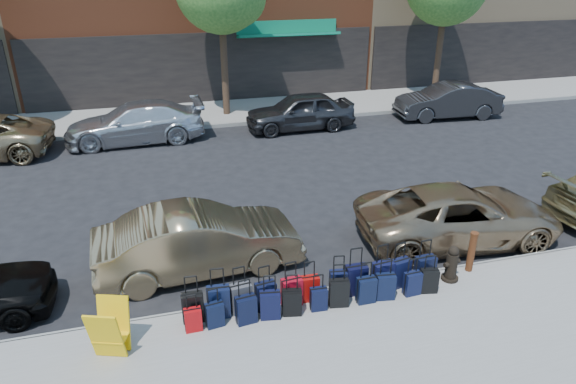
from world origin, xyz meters
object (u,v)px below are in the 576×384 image
object	(u,v)px
fire_hydrant	(452,264)
car_near_2	(459,215)
display_rack	(110,330)
car_near_1	(199,241)
car_far_3	(448,101)
car_far_1	(135,123)
suitcase_front_5	(310,288)
car_far_2	(300,111)
bollard	(472,251)

from	to	relation	value
fire_hydrant	car_near_2	size ratio (longest dim) A/B	0.16
display_rack	car_near_1	bearing A→B (deg)	73.69
car_near_2	car_far_3	distance (m)	11.38
car_far_1	car_near_1	bearing A→B (deg)	6.70
suitcase_front_5	car_near_2	bearing A→B (deg)	22.36
fire_hydrant	car_near_2	world-z (taller)	car_near_2
display_rack	car_far_1	xyz separation A→B (m)	(0.47, 12.36, 0.11)
car_far_1	fire_hydrant	bearing A→B (deg)	27.81
fire_hydrant	car_near_2	distance (m)	2.17
car_far_2	car_far_3	distance (m)	6.89
bollard	suitcase_front_5	bearing A→B (deg)	-178.57
car_far_1	car_far_3	distance (m)	13.55
fire_hydrant	car_far_2	world-z (taller)	car_far_2
fire_hydrant	car_near_2	xyz separation A→B (m)	(1.26, 1.76, 0.18)
suitcase_front_5	display_rack	xyz separation A→B (m)	(-3.89, -0.57, 0.23)
car_near_2	bollard	bearing A→B (deg)	163.02
fire_hydrant	car_near_1	distance (m)	5.65
car_near_1	car_far_1	xyz separation A→B (m)	(-1.38, 9.82, -0.00)
suitcase_front_5	display_rack	size ratio (longest dim) A/B	0.87
suitcase_front_5	fire_hydrant	world-z (taller)	suitcase_front_5
fire_hydrant	car_far_3	world-z (taller)	car_far_3
car_far_3	car_near_2	bearing A→B (deg)	-25.25
car_far_3	fire_hydrant	bearing A→B (deg)	-26.15
car_near_2	suitcase_front_5	bearing A→B (deg)	115.66
car_near_1	car_far_1	distance (m)	9.92
display_rack	car_near_2	bearing A→B (deg)	34.66
bollard	car_far_1	distance (m)	13.76
car_far_1	suitcase_front_5	bearing A→B (deg)	14.83
bollard	fire_hydrant	bearing A→B (deg)	-161.54
car_near_1	car_near_2	distance (m)	6.51
bollard	car_near_1	distance (m)	6.16
car_near_1	car_far_3	distance (m)	15.46
suitcase_front_5	car_near_1	world-z (taller)	car_near_1
display_rack	car_near_2	size ratio (longest dim) A/B	0.20
bollard	car_far_1	bearing A→B (deg)	121.78
fire_hydrant	display_rack	size ratio (longest dim) A/B	0.81
bollard	car_near_1	size ratio (longest dim) A/B	0.21
car_near_2	display_rack	bearing A→B (deg)	110.26
car_far_2	car_far_3	xyz separation A→B (m)	(6.89, -0.11, -0.01)
car_far_3	car_near_1	bearing A→B (deg)	-47.30
bollard	car_far_1	world-z (taller)	car_far_1
suitcase_front_5	car_near_2	xyz separation A→B (m)	(4.47, 1.65, 0.28)
car_near_2	car_far_1	size ratio (longest dim) A/B	0.97
display_rack	car_far_3	xyz separation A→B (m)	(14.01, 12.09, 0.10)
fire_hydrant	car_far_3	distance (m)	13.54
fire_hydrant	car_far_3	size ratio (longest dim) A/B	0.18
fire_hydrant	car_far_2	size ratio (longest dim) A/B	0.19
car_near_2	car_far_3	xyz separation A→B (m)	(5.65, 9.88, 0.05)
suitcase_front_5	car_far_2	xyz separation A→B (m)	(3.24, 11.64, 0.34)
car_near_1	display_rack	bearing A→B (deg)	139.86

